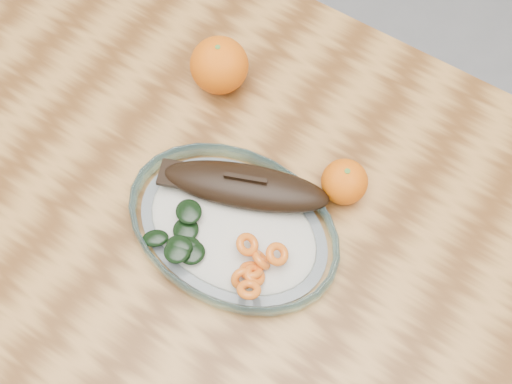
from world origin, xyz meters
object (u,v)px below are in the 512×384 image
at_px(orange_right, 344,182).
at_px(plated_meal, 233,224).
at_px(dining_table, 236,233).
at_px(orange_left, 219,65).

bearing_deg(orange_right, plated_meal, -126.98).
height_order(plated_meal, orange_right, plated_meal).
xyz_separation_m(dining_table, orange_left, (-0.14, 0.17, 0.14)).
distance_m(dining_table, orange_left, 0.26).
relative_size(plated_meal, orange_left, 6.40).
relative_size(dining_table, orange_right, 18.01).
bearing_deg(plated_meal, orange_right, 51.35).
xyz_separation_m(orange_left, orange_right, (0.26, -0.06, -0.01)).
bearing_deg(orange_left, plated_meal, -51.68).
bearing_deg(dining_table, orange_right, 41.42).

